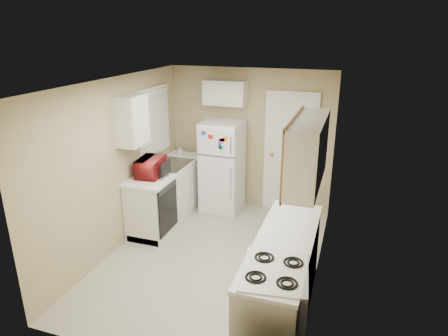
% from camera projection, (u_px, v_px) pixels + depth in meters
% --- Properties ---
extents(floor, '(3.80, 3.80, 0.00)m').
position_uv_depth(floor, '(213.00, 257.00, 5.53)').
color(floor, beige).
rests_on(floor, ground).
extents(ceiling, '(3.80, 3.80, 0.00)m').
position_uv_depth(ceiling, '(211.00, 82.00, 4.73)').
color(ceiling, white).
rests_on(ceiling, floor).
extents(wall_left, '(3.80, 3.80, 0.00)m').
position_uv_depth(wall_left, '(117.00, 165.00, 5.55)').
color(wall_left, tan).
rests_on(wall_left, floor).
extents(wall_right, '(3.80, 3.80, 0.00)m').
position_uv_depth(wall_right, '(323.00, 190.00, 4.71)').
color(wall_right, tan).
rests_on(wall_right, floor).
extents(wall_back, '(2.80, 2.80, 0.00)m').
position_uv_depth(wall_back, '(250.00, 139.00, 6.83)').
color(wall_back, tan).
rests_on(wall_back, floor).
extents(wall_front, '(2.80, 2.80, 0.00)m').
position_uv_depth(wall_front, '(136.00, 251.00, 3.43)').
color(wall_front, tan).
rests_on(wall_front, floor).
extents(left_counter, '(0.60, 1.80, 0.90)m').
position_uv_depth(left_counter, '(168.00, 194.00, 6.51)').
color(left_counter, silver).
rests_on(left_counter, floor).
extents(dishwasher, '(0.03, 0.58, 0.72)m').
position_uv_depth(dishwasher, '(168.00, 209.00, 5.87)').
color(dishwasher, black).
rests_on(dishwasher, floor).
extents(sink, '(0.54, 0.74, 0.16)m').
position_uv_depth(sink, '(171.00, 167.00, 6.51)').
color(sink, gray).
rests_on(sink, left_counter).
extents(microwave, '(0.53, 0.33, 0.33)m').
position_uv_depth(microwave, '(151.00, 166.00, 5.96)').
color(microwave, maroon).
rests_on(microwave, left_counter).
extents(soap_bottle, '(0.08, 0.08, 0.17)m').
position_uv_depth(soap_bottle, '(180.00, 150.00, 6.91)').
color(soap_bottle, white).
rests_on(soap_bottle, left_counter).
extents(window_blinds, '(0.10, 0.98, 1.08)m').
position_uv_depth(window_blinds, '(154.00, 121.00, 6.34)').
color(window_blinds, silver).
rests_on(window_blinds, wall_left).
extents(upper_cabinet_left, '(0.30, 0.45, 0.70)m').
position_uv_depth(upper_cabinet_left, '(132.00, 120.00, 5.50)').
color(upper_cabinet_left, silver).
rests_on(upper_cabinet_left, wall_left).
extents(refrigerator, '(0.66, 0.64, 1.56)m').
position_uv_depth(refrigerator, '(222.00, 167.00, 6.74)').
color(refrigerator, white).
rests_on(refrigerator, floor).
extents(cabinet_over_fridge, '(0.70, 0.30, 0.40)m').
position_uv_depth(cabinet_over_fridge, '(225.00, 93.00, 6.55)').
color(cabinet_over_fridge, silver).
rests_on(cabinet_over_fridge, wall_back).
extents(interior_door, '(0.86, 0.06, 2.08)m').
position_uv_depth(interior_door, '(290.00, 154.00, 6.64)').
color(interior_door, white).
rests_on(interior_door, floor).
extents(right_counter, '(0.60, 2.00, 0.90)m').
position_uv_depth(right_counter, '(282.00, 277.00, 4.33)').
color(right_counter, silver).
rests_on(right_counter, floor).
extents(stove, '(0.69, 0.81, 0.90)m').
position_uv_depth(stove, '(273.00, 312.00, 3.80)').
color(stove, white).
rests_on(stove, floor).
extents(upper_cabinet_right, '(0.30, 1.20, 0.70)m').
position_uv_depth(upper_cabinet_right, '(308.00, 152.00, 4.11)').
color(upper_cabinet_right, silver).
rests_on(upper_cabinet_right, wall_right).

